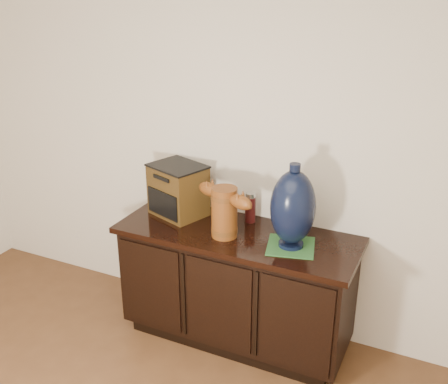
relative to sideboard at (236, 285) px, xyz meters
The scene contains 6 objects.
sideboard is the anchor object (origin of this frame).
terracotta_vessel 0.55m from the sideboard, 125.27° to the right, with size 0.42×0.23×0.30m.
tv_radio 0.70m from the sideboard, 169.22° to the left, with size 0.40×0.36×0.33m.
green_mat 0.51m from the sideboard, ahead, with size 0.26×0.26×0.01m, color #2A5E2A.
lamp_base 0.70m from the sideboard, ahead, with size 0.31×0.31×0.49m.
spray_can 0.50m from the sideboard, 86.39° to the left, with size 0.07×0.07×0.19m.
Camera 1 is at (1.13, -0.34, 2.16)m, focal length 42.00 mm.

